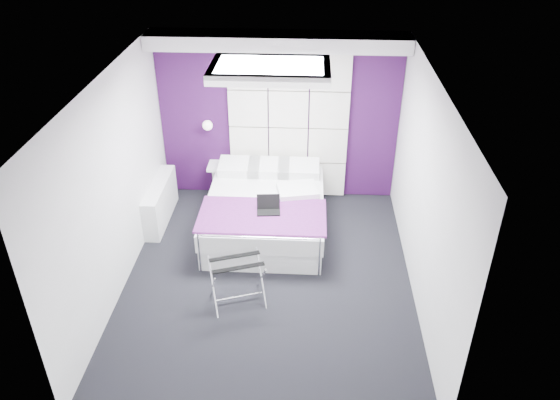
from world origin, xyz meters
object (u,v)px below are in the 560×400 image
object	(u,v)px
laptop	(269,207)
luggage_rack	(238,282)
nightstand	(223,166)
wall_lamp	(208,124)
radiator	(160,202)
bed	(266,212)

from	to	relation	value
laptop	luggage_rack	bearing A→B (deg)	-109.18
nightstand	wall_lamp	bearing A→B (deg)	168.02
wall_lamp	luggage_rack	world-z (taller)	wall_lamp
radiator	luggage_rack	distance (m)	2.20
nightstand	luggage_rack	size ratio (longest dim) A/B	0.74
nightstand	luggage_rack	bearing A→B (deg)	-77.83
bed	luggage_rack	world-z (taller)	bed
radiator	luggage_rack	size ratio (longest dim) A/B	1.98
wall_lamp	bed	xyz separation A→B (m)	(0.93, -0.94, -0.92)
luggage_rack	laptop	bearing A→B (deg)	57.09
wall_lamp	bed	distance (m)	1.60
radiator	laptop	bearing A→B (deg)	-19.17
nightstand	laptop	size ratio (longest dim) A/B	1.45
nightstand	luggage_rack	xyz separation A→B (m)	(0.53, -2.45, -0.25)
nightstand	laptop	xyz separation A→B (m)	(0.82, -1.29, 0.08)
wall_lamp	laptop	xyz separation A→B (m)	(1.00, -1.33, -0.59)
radiator	nightstand	size ratio (longest dim) A/B	2.69
wall_lamp	luggage_rack	distance (m)	2.75
nightstand	laptop	bearing A→B (deg)	-57.73
wall_lamp	laptop	size ratio (longest dim) A/B	0.49
bed	nightstand	distance (m)	1.19
luggage_rack	radiator	bearing A→B (deg)	109.14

